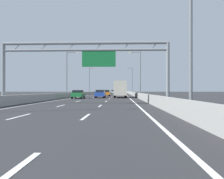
% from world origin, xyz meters
% --- Properties ---
extents(ground_plane, '(260.00, 260.00, 0.00)m').
position_xyz_m(ground_plane, '(0.00, 100.00, 0.00)').
color(ground_plane, '#2D2D30').
extents(lane_dash_left_1, '(0.16, 3.00, 0.01)m').
position_xyz_m(lane_dash_left_1, '(-1.80, 12.50, 0.01)').
color(lane_dash_left_1, white).
rests_on(lane_dash_left_1, ground_plane).
extents(lane_dash_left_2, '(0.16, 3.00, 0.01)m').
position_xyz_m(lane_dash_left_2, '(-1.80, 21.50, 0.01)').
color(lane_dash_left_2, white).
rests_on(lane_dash_left_2, ground_plane).
extents(lane_dash_left_3, '(0.16, 3.00, 0.01)m').
position_xyz_m(lane_dash_left_3, '(-1.80, 30.50, 0.01)').
color(lane_dash_left_3, white).
rests_on(lane_dash_left_3, ground_plane).
extents(lane_dash_left_4, '(0.16, 3.00, 0.01)m').
position_xyz_m(lane_dash_left_4, '(-1.80, 39.50, 0.01)').
color(lane_dash_left_4, white).
rests_on(lane_dash_left_4, ground_plane).
extents(lane_dash_left_5, '(0.16, 3.00, 0.01)m').
position_xyz_m(lane_dash_left_5, '(-1.80, 48.50, 0.01)').
color(lane_dash_left_5, white).
rests_on(lane_dash_left_5, ground_plane).
extents(lane_dash_left_6, '(0.16, 3.00, 0.01)m').
position_xyz_m(lane_dash_left_6, '(-1.80, 57.50, 0.01)').
color(lane_dash_left_6, white).
rests_on(lane_dash_left_6, ground_plane).
extents(lane_dash_left_7, '(0.16, 3.00, 0.01)m').
position_xyz_m(lane_dash_left_7, '(-1.80, 66.50, 0.01)').
color(lane_dash_left_7, white).
rests_on(lane_dash_left_7, ground_plane).
extents(lane_dash_left_8, '(0.16, 3.00, 0.01)m').
position_xyz_m(lane_dash_left_8, '(-1.80, 75.50, 0.01)').
color(lane_dash_left_8, white).
rests_on(lane_dash_left_8, ground_plane).
extents(lane_dash_left_9, '(0.16, 3.00, 0.01)m').
position_xyz_m(lane_dash_left_9, '(-1.80, 84.50, 0.01)').
color(lane_dash_left_9, white).
rests_on(lane_dash_left_9, ground_plane).
extents(lane_dash_left_10, '(0.16, 3.00, 0.01)m').
position_xyz_m(lane_dash_left_10, '(-1.80, 93.50, 0.01)').
color(lane_dash_left_10, white).
rests_on(lane_dash_left_10, ground_plane).
extents(lane_dash_left_11, '(0.16, 3.00, 0.01)m').
position_xyz_m(lane_dash_left_11, '(-1.80, 102.50, 0.01)').
color(lane_dash_left_11, white).
rests_on(lane_dash_left_11, ground_plane).
extents(lane_dash_left_12, '(0.16, 3.00, 0.01)m').
position_xyz_m(lane_dash_left_12, '(-1.80, 111.50, 0.01)').
color(lane_dash_left_12, white).
rests_on(lane_dash_left_12, ground_plane).
extents(lane_dash_left_13, '(0.16, 3.00, 0.01)m').
position_xyz_m(lane_dash_left_13, '(-1.80, 120.50, 0.01)').
color(lane_dash_left_13, white).
rests_on(lane_dash_left_13, ground_plane).
extents(lane_dash_left_14, '(0.16, 3.00, 0.01)m').
position_xyz_m(lane_dash_left_14, '(-1.80, 129.50, 0.01)').
color(lane_dash_left_14, white).
rests_on(lane_dash_left_14, ground_plane).
extents(lane_dash_left_15, '(0.16, 3.00, 0.01)m').
position_xyz_m(lane_dash_left_15, '(-1.80, 138.50, 0.01)').
color(lane_dash_left_15, white).
rests_on(lane_dash_left_15, ground_plane).
extents(lane_dash_left_16, '(0.16, 3.00, 0.01)m').
position_xyz_m(lane_dash_left_16, '(-1.80, 147.50, 0.01)').
color(lane_dash_left_16, white).
rests_on(lane_dash_left_16, ground_plane).
extents(lane_dash_left_17, '(0.16, 3.00, 0.01)m').
position_xyz_m(lane_dash_left_17, '(-1.80, 156.50, 0.01)').
color(lane_dash_left_17, white).
rests_on(lane_dash_left_17, ground_plane).
extents(lane_dash_right_0, '(0.16, 3.00, 0.01)m').
position_xyz_m(lane_dash_right_0, '(1.80, 3.50, 0.01)').
color(lane_dash_right_0, white).
rests_on(lane_dash_right_0, ground_plane).
extents(lane_dash_right_1, '(0.16, 3.00, 0.01)m').
position_xyz_m(lane_dash_right_1, '(1.80, 12.50, 0.01)').
color(lane_dash_right_1, white).
rests_on(lane_dash_right_1, ground_plane).
extents(lane_dash_right_2, '(0.16, 3.00, 0.01)m').
position_xyz_m(lane_dash_right_2, '(1.80, 21.50, 0.01)').
color(lane_dash_right_2, white).
rests_on(lane_dash_right_2, ground_plane).
extents(lane_dash_right_3, '(0.16, 3.00, 0.01)m').
position_xyz_m(lane_dash_right_3, '(1.80, 30.50, 0.01)').
color(lane_dash_right_3, white).
rests_on(lane_dash_right_3, ground_plane).
extents(lane_dash_right_4, '(0.16, 3.00, 0.01)m').
position_xyz_m(lane_dash_right_4, '(1.80, 39.50, 0.01)').
color(lane_dash_right_4, white).
rests_on(lane_dash_right_4, ground_plane).
extents(lane_dash_right_5, '(0.16, 3.00, 0.01)m').
position_xyz_m(lane_dash_right_5, '(1.80, 48.50, 0.01)').
color(lane_dash_right_5, white).
rests_on(lane_dash_right_5, ground_plane).
extents(lane_dash_right_6, '(0.16, 3.00, 0.01)m').
position_xyz_m(lane_dash_right_6, '(1.80, 57.50, 0.01)').
color(lane_dash_right_6, white).
rests_on(lane_dash_right_6, ground_plane).
extents(lane_dash_right_7, '(0.16, 3.00, 0.01)m').
position_xyz_m(lane_dash_right_7, '(1.80, 66.50, 0.01)').
color(lane_dash_right_7, white).
rests_on(lane_dash_right_7, ground_plane).
extents(lane_dash_right_8, '(0.16, 3.00, 0.01)m').
position_xyz_m(lane_dash_right_8, '(1.80, 75.50, 0.01)').
color(lane_dash_right_8, white).
rests_on(lane_dash_right_8, ground_plane).
extents(lane_dash_right_9, '(0.16, 3.00, 0.01)m').
position_xyz_m(lane_dash_right_9, '(1.80, 84.50, 0.01)').
color(lane_dash_right_9, white).
rests_on(lane_dash_right_9, ground_plane).
extents(lane_dash_right_10, '(0.16, 3.00, 0.01)m').
position_xyz_m(lane_dash_right_10, '(1.80, 93.50, 0.01)').
color(lane_dash_right_10, white).
rests_on(lane_dash_right_10, ground_plane).
extents(lane_dash_right_11, '(0.16, 3.00, 0.01)m').
position_xyz_m(lane_dash_right_11, '(1.80, 102.50, 0.01)').
color(lane_dash_right_11, white).
rests_on(lane_dash_right_11, ground_plane).
extents(lane_dash_right_12, '(0.16, 3.00, 0.01)m').
position_xyz_m(lane_dash_right_12, '(1.80, 111.50, 0.01)').
color(lane_dash_right_12, white).
rests_on(lane_dash_right_12, ground_plane).
extents(lane_dash_right_13, '(0.16, 3.00, 0.01)m').
position_xyz_m(lane_dash_right_13, '(1.80, 120.50, 0.01)').
color(lane_dash_right_13, white).
rests_on(lane_dash_right_13, ground_plane).
extents(lane_dash_right_14, '(0.16, 3.00, 0.01)m').
position_xyz_m(lane_dash_right_14, '(1.80, 129.50, 0.01)').
color(lane_dash_right_14, white).
rests_on(lane_dash_right_14, ground_plane).
extents(lane_dash_right_15, '(0.16, 3.00, 0.01)m').
position_xyz_m(lane_dash_right_15, '(1.80, 138.50, 0.01)').
color(lane_dash_right_15, white).
rests_on(lane_dash_right_15, ground_plane).
extents(lane_dash_right_16, '(0.16, 3.00, 0.01)m').
position_xyz_m(lane_dash_right_16, '(1.80, 147.50, 0.01)').
color(lane_dash_right_16, white).
rests_on(lane_dash_right_16, ground_plane).
extents(lane_dash_right_17, '(0.16, 3.00, 0.01)m').
position_xyz_m(lane_dash_right_17, '(1.80, 156.50, 0.01)').
color(lane_dash_right_17, white).
rests_on(lane_dash_right_17, ground_plane).
extents(edge_line_left, '(0.16, 176.00, 0.01)m').
position_xyz_m(edge_line_left, '(-5.25, 88.00, 0.01)').
color(edge_line_left, white).
rests_on(edge_line_left, ground_plane).
extents(edge_line_right, '(0.16, 176.00, 0.01)m').
position_xyz_m(edge_line_right, '(5.25, 88.00, 0.01)').
color(edge_line_right, white).
rests_on(edge_line_right, ground_plane).
extents(barrier_left, '(0.45, 220.00, 0.95)m').
position_xyz_m(barrier_left, '(-6.90, 110.00, 0.47)').
color(barrier_left, '#9E9E99').
rests_on(barrier_left, ground_plane).
extents(barrier_right, '(0.45, 220.00, 0.95)m').
position_xyz_m(barrier_right, '(6.90, 110.00, 0.47)').
color(barrier_right, '#9E9E99').
rests_on(barrier_right, ground_plane).
extents(sign_gantry, '(17.09, 0.36, 6.36)m').
position_xyz_m(sign_gantry, '(0.18, 23.97, 4.87)').
color(sign_gantry, gray).
rests_on(sign_gantry, ground_plane).
extents(streetlamp_right_near, '(2.58, 0.28, 9.50)m').
position_xyz_m(streetlamp_right_near, '(7.47, 13.66, 5.40)').
color(streetlamp_right_near, slate).
rests_on(streetlamp_right_near, ground_plane).
extents(streetlamp_left_mid, '(2.58, 0.28, 9.50)m').
position_xyz_m(streetlamp_left_mid, '(-7.47, 50.07, 5.40)').
color(streetlamp_left_mid, slate).
rests_on(streetlamp_left_mid, ground_plane).
extents(streetlamp_right_mid, '(2.58, 0.28, 9.50)m').
position_xyz_m(streetlamp_right_mid, '(7.47, 50.07, 5.40)').
color(streetlamp_right_mid, slate).
rests_on(streetlamp_right_mid, ground_plane).
extents(streetlamp_left_far, '(2.58, 0.28, 9.50)m').
position_xyz_m(streetlamp_left_far, '(-7.47, 86.48, 5.40)').
color(streetlamp_left_far, slate).
rests_on(streetlamp_left_far, ground_plane).
extents(streetlamp_right_far, '(2.58, 0.28, 9.50)m').
position_xyz_m(streetlamp_right_far, '(7.47, 86.48, 5.40)').
color(streetlamp_right_far, slate).
rests_on(streetlamp_right_far, ground_plane).
extents(orange_car, '(1.90, 4.59, 1.50)m').
position_xyz_m(orange_car, '(0.02, 58.90, 0.77)').
color(orange_car, orange).
rests_on(orange_car, ground_plane).
extents(silver_car, '(1.72, 4.17, 1.42)m').
position_xyz_m(silver_car, '(-3.67, 131.87, 0.72)').
color(silver_car, '#A8ADB2').
rests_on(silver_car, ground_plane).
extents(blue_car, '(1.75, 4.22, 1.49)m').
position_xyz_m(blue_car, '(-0.18, 44.43, 0.76)').
color(blue_car, '#2347AD').
rests_on(blue_car, ground_plane).
extents(black_car, '(1.79, 4.65, 1.56)m').
position_xyz_m(black_car, '(-0.14, 118.35, 0.79)').
color(black_car, black).
rests_on(black_car, ground_plane).
extents(red_car, '(1.87, 4.17, 1.38)m').
position_xyz_m(red_car, '(-3.62, 105.89, 0.72)').
color(red_car, red).
rests_on(red_car, ground_plane).
extents(green_car, '(1.77, 4.23, 1.45)m').
position_xyz_m(green_car, '(-3.67, 41.02, 0.76)').
color(green_car, '#1E7A38').
rests_on(green_car, ground_plane).
extents(white_car, '(1.71, 4.58, 1.37)m').
position_xyz_m(white_car, '(0.24, 106.46, 0.71)').
color(white_car, silver).
rests_on(white_car, ground_plane).
extents(box_truck, '(2.35, 8.65, 3.12)m').
position_xyz_m(box_truck, '(3.55, 46.47, 1.71)').
color(box_truck, '#B21E19').
rests_on(box_truck, ground_plane).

